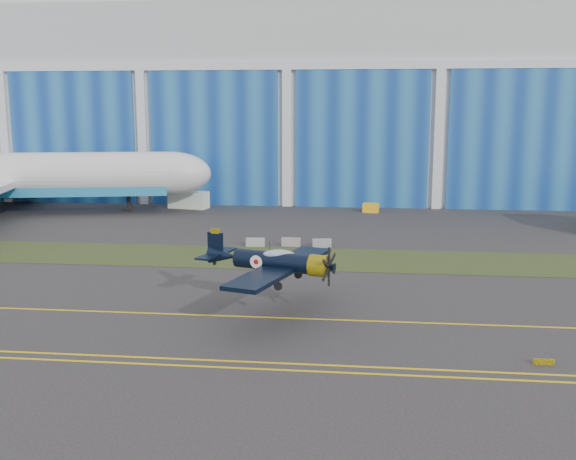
# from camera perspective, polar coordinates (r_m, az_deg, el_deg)

# --- Properties ---
(ground) EXTENTS (260.00, 260.00, 0.00)m
(ground) POSITION_cam_1_polar(r_m,az_deg,el_deg) (53.63, -6.15, -5.57)
(ground) COLOR #363334
(ground) RESTS_ON ground
(grass_median) EXTENTS (260.00, 10.00, 0.02)m
(grass_median) POSITION_cam_1_polar(r_m,az_deg,el_deg) (66.93, -3.55, -2.30)
(grass_median) COLOR #475128
(grass_median) RESTS_ON ground
(hangar) EXTENTS (220.00, 45.70, 30.00)m
(hangar) POSITION_cam_1_polar(r_m,az_deg,el_deg) (122.61, 1.13, 10.51)
(hangar) COLOR silver
(hangar) RESTS_ON ground
(taxiway_centreline) EXTENTS (200.00, 0.20, 0.02)m
(taxiway_centreline) POSITION_cam_1_polar(r_m,az_deg,el_deg) (48.97, -7.43, -7.15)
(taxiway_centreline) COLOR yellow
(taxiway_centreline) RESTS_ON ground
(edge_line_near) EXTENTS (80.00, 0.20, 0.02)m
(edge_line_near) POSITION_cam_1_polar(r_m,az_deg,el_deg) (40.34, -10.71, -11.14)
(edge_line_near) COLOR yellow
(edge_line_near) RESTS_ON ground
(edge_line_far) EXTENTS (80.00, 0.20, 0.02)m
(edge_line_far) POSITION_cam_1_polar(r_m,az_deg,el_deg) (41.23, -10.29, -10.64)
(edge_line_far) COLOR yellow
(edge_line_far) RESTS_ON ground
(guard_board_right) EXTENTS (1.20, 0.15, 0.35)m
(guard_board_right) POSITION_cam_1_polar(r_m,az_deg,el_deg) (42.28, 20.83, -10.40)
(guard_board_right) COLOR yellow
(guard_board_right) RESTS_ON ground
(warbird) EXTENTS (14.44, 15.95, 3.95)m
(warbird) POSITION_cam_1_polar(r_m,az_deg,el_deg) (47.42, -1.23, -2.66)
(warbird) COLOR black
(warbird) RESTS_ON ground
(shipping_container) EXTENTS (6.10, 3.47, 2.49)m
(shipping_container) POSITION_cam_1_polar(r_m,az_deg,el_deg) (100.04, -8.41, 2.55)
(shipping_container) COLOR white
(shipping_container) RESTS_ON ground
(tug) EXTENTS (2.39, 1.72, 1.28)m
(tug) POSITION_cam_1_polar(r_m,az_deg,el_deg) (95.86, 7.02, 1.88)
(tug) COLOR yellow
(tug) RESTS_ON ground
(barrier_a) EXTENTS (2.05, 0.80, 0.90)m
(barrier_a) POSITION_cam_1_polar(r_m,az_deg,el_deg) (71.91, -2.78, -1.05)
(barrier_a) COLOR #969D93
(barrier_a) RESTS_ON ground
(barrier_b) EXTENTS (2.03, 0.72, 0.90)m
(barrier_b) POSITION_cam_1_polar(r_m,az_deg,el_deg) (71.95, 0.26, -1.03)
(barrier_b) COLOR gray
(barrier_b) RESTS_ON ground
(barrier_c) EXTENTS (2.06, 0.88, 0.90)m
(barrier_c) POSITION_cam_1_polar(r_m,az_deg,el_deg) (71.45, 2.88, -1.12)
(barrier_c) COLOR gray
(barrier_c) RESTS_ON ground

